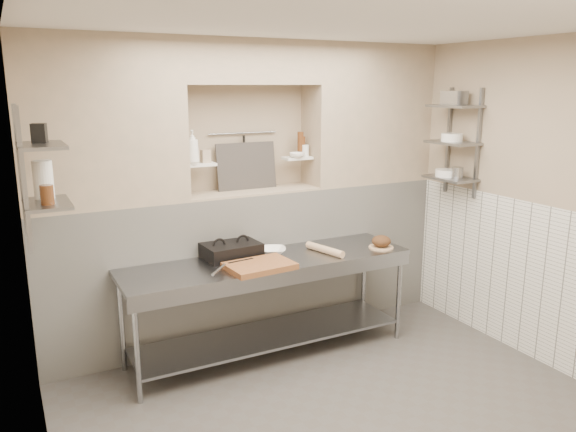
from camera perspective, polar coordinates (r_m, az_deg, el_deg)
floor at (r=4.46m, az=6.20°, el=-20.21°), size 4.00×3.90×0.10m
ceiling at (r=3.75m, az=7.36°, el=19.98°), size 4.00×3.90×0.10m
wall_left at (r=3.23m, az=-25.17°, el=-6.10°), size 0.10×3.90×2.80m
wall_right at (r=5.26m, az=25.57°, el=0.94°), size 0.10×3.90×2.80m
wall_back at (r=5.59m, az=-4.81°, el=2.83°), size 4.00×0.10×2.80m
backwall_lower at (r=5.53m, az=-3.67°, el=-4.73°), size 4.00×0.40×1.40m
alcove_sill at (r=5.36m, az=-3.78°, el=2.51°), size 1.30×0.40×0.02m
backwall_pillar_left at (r=4.90m, az=-18.43°, el=9.02°), size 1.35×0.40×1.40m
backwall_pillar_right at (r=5.93m, az=8.11°, el=10.16°), size 1.35×0.40×1.40m
backwall_header at (r=5.27m, az=-3.98°, el=15.34°), size 1.30×0.40×0.40m
wainscot_left at (r=3.52m, az=-23.00°, el=-16.85°), size 0.02×3.90×1.40m
wainscot_right at (r=5.40m, az=24.45°, el=-6.40°), size 0.02×3.90×1.40m
alcove_shelf_left at (r=5.13m, az=-8.97°, el=5.19°), size 0.28×0.16×0.02m
alcove_shelf_right at (r=5.53m, az=0.95°, el=5.91°), size 0.28×0.16×0.02m
utensil_rail at (r=5.44m, az=-4.60°, el=8.40°), size 0.70×0.02×0.02m
hanging_steel at (r=5.44m, az=-4.48°, el=6.60°), size 0.02×0.02×0.30m
splash_panel at (r=5.41m, az=-4.25°, el=5.08°), size 0.60×0.08×0.45m
shelf_rail_left_a at (r=4.37m, az=-25.50°, el=4.02°), size 0.03×0.03×0.95m
shelf_rail_left_b at (r=3.97m, az=-25.25°, el=3.25°), size 0.03×0.03×0.95m
wall_shelf_left_lower at (r=4.21m, az=-23.29°, el=1.16°), size 0.30×0.50×0.02m
wall_shelf_left_upper at (r=4.15m, az=-23.79°, el=6.56°), size 0.30×0.50×0.03m
shelf_rail_right_a at (r=5.97m, az=15.98°, el=7.40°), size 0.03×0.03×1.05m
shelf_rail_right_b at (r=5.69m, az=18.74°, el=6.95°), size 0.03×0.03×1.05m
wall_shelf_right_lower at (r=5.78m, az=16.14°, el=3.71°), size 0.30×0.50×0.02m
wall_shelf_right_mid at (r=5.73m, az=16.36°, el=7.16°), size 0.30×0.50×0.02m
wall_shelf_right_upper at (r=5.71m, az=16.59°, el=10.65°), size 0.30×0.50×0.03m
prep_table at (r=5.03m, az=-1.93°, el=-7.27°), size 2.60×0.70×0.90m
panini_press at (r=5.01m, az=-5.80°, el=-3.50°), size 0.51×0.39×0.13m
cutting_board at (r=4.71m, az=-2.90°, el=-5.08°), size 0.57×0.42×0.05m
knife_blade at (r=4.77m, az=-4.81°, el=-4.56°), size 0.25×0.06×0.01m
tongs at (r=4.54m, az=-7.05°, el=-5.43°), size 0.19×0.21×0.02m
mixing_bowl at (r=5.10m, az=-1.56°, el=-3.57°), size 0.31×0.31×0.06m
rolling_pin at (r=5.14m, az=3.76°, el=-3.42°), size 0.18×0.44×0.07m
bread_board at (r=5.37m, az=9.43°, el=-3.15°), size 0.23×0.23×0.01m
bread_loaf at (r=5.35m, az=9.46°, el=-2.53°), size 0.18×0.18×0.11m
bottle_soap at (r=5.05m, az=-9.68°, el=6.90°), size 0.15×0.15×0.30m
jar_alcove at (r=5.15m, az=-8.37°, el=6.03°), size 0.08×0.08×0.12m
bowl_alcove at (r=5.46m, az=0.93°, el=6.21°), size 0.16×0.16×0.05m
condiment_a at (r=5.57m, az=1.48°, el=7.09°), size 0.05×0.05×0.19m
condiment_b at (r=5.55m, az=1.27°, el=7.33°), size 0.06×0.06×0.24m
condiment_c at (r=5.55m, az=1.78°, el=6.66°), size 0.07×0.07×0.11m
jug_left at (r=4.32m, az=-23.61°, el=3.40°), size 0.14×0.14×0.27m
jar_left at (r=4.10m, az=-23.28°, el=1.99°), size 0.09×0.09×0.13m
box_left_upper at (r=4.23m, az=-23.96°, el=7.71°), size 0.11×0.11×0.13m
bowl_right at (r=5.81m, az=15.82°, el=4.24°), size 0.22×0.22×0.07m
canister_right at (r=5.70m, az=16.83°, el=4.23°), size 0.11×0.11×0.11m
bowl_right_mid at (r=5.74m, az=16.32°, el=7.67°), size 0.21×0.21×0.08m
basket_right at (r=5.72m, az=16.53°, el=11.43°), size 0.19×0.22×0.13m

